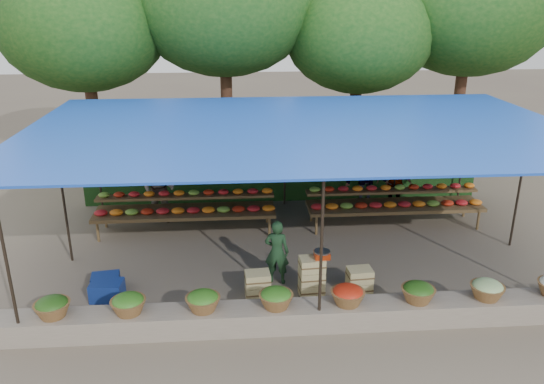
{
  "coord_description": "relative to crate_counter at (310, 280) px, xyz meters",
  "views": [
    {
      "loc": [
        -1.34,
        -10.32,
        5.22
      ],
      "look_at": [
        -0.54,
        0.2,
        1.35
      ],
      "focal_mm": 35.0,
      "sensor_mm": 36.0,
      "label": 1
    }
  ],
  "objects": [
    {
      "name": "ground",
      "position": [
        -0.01,
        1.77,
        -0.31
      ],
      "size": [
        60.0,
        60.0,
        0.0
      ],
      "primitive_type": "plane",
      "color": "brown",
      "rests_on": "ground"
    },
    {
      "name": "stone_curb",
      "position": [
        -0.01,
        -0.98,
        -0.11
      ],
      "size": [
        10.6,
        0.55,
        0.4
      ],
      "primitive_type": "cube",
      "color": "#70675A",
      "rests_on": "ground"
    },
    {
      "name": "stall_canopy",
      "position": [
        -0.01,
        1.83,
        2.37
      ],
      "size": [
        10.8,
        6.6,
        2.82
      ],
      "color": "black",
      "rests_on": "ground"
    },
    {
      "name": "produce_baskets",
      "position": [
        -0.11,
        -0.98,
        0.25
      ],
      "size": [
        8.98,
        0.58,
        0.34
      ],
      "color": "brown",
      "rests_on": "stone_curb"
    },
    {
      "name": "netting_backdrop",
      "position": [
        -0.01,
        4.92,
        0.94
      ],
      "size": [
        10.6,
        0.06,
        2.5
      ],
      "primitive_type": "cube",
      "color": "#1D4117",
      "rests_on": "ground"
    },
    {
      "name": "tree_row",
      "position": [
        0.49,
        7.86,
        4.39
      ],
      "size": [
        16.51,
        5.5,
        7.12
      ],
      "color": "#372014",
      "rests_on": "ground"
    },
    {
      "name": "fruit_table_left",
      "position": [
        -2.51,
        3.12,
        0.3
      ],
      "size": [
        4.21,
        0.95,
        0.93
      ],
      "color": "#4C361E",
      "rests_on": "ground"
    },
    {
      "name": "fruit_table_right",
      "position": [
        2.49,
        3.12,
        0.3
      ],
      "size": [
        4.21,
        0.95,
        0.93
      ],
      "color": "#4C361E",
      "rests_on": "ground"
    },
    {
      "name": "crate_counter",
      "position": [
        0.0,
        0.0,
        0.0
      ],
      "size": [
        2.37,
        0.37,
        0.77
      ],
      "color": "tan",
      "rests_on": "ground"
    },
    {
      "name": "weighing_scale",
      "position": [
        0.21,
        -0.0,
        0.53
      ],
      "size": [
        0.29,
        0.29,
        0.31
      ],
      "color": "#A92D0D",
      "rests_on": "crate_counter"
    },
    {
      "name": "vendor_seated",
      "position": [
        -0.57,
        0.54,
        0.34
      ],
      "size": [
        0.53,
        0.41,
        1.3
      ],
      "primitive_type": "imported",
      "rotation": [
        0.0,
        0.0,
        2.91
      ],
      "color": "#1B3B20",
      "rests_on": "ground"
    },
    {
      "name": "customer_left",
      "position": [
        -3.18,
        3.71,
        0.55
      ],
      "size": [
        1.0,
        0.89,
        1.73
      ],
      "primitive_type": "imported",
      "rotation": [
        0.0,
        0.0,
        -0.33
      ],
      "color": "slate",
      "rests_on": "ground"
    },
    {
      "name": "customer_mid",
      "position": [
        2.11,
        4.33,
        0.61
      ],
      "size": [
        1.26,
        0.82,
        1.83
      ],
      "primitive_type": "imported",
      "rotation": [
        0.0,
        0.0,
        0.12
      ],
      "color": "slate",
      "rests_on": "ground"
    },
    {
      "name": "customer_right",
      "position": [
        2.71,
        3.88,
        0.46
      ],
      "size": [
        0.97,
        0.72,
        1.53
      ],
      "primitive_type": "imported",
      "rotation": [
        0.0,
        0.0,
        -0.43
      ],
      "color": "slate",
      "rests_on": "ground"
    },
    {
      "name": "blue_crate_front",
      "position": [
        -3.73,
        0.15,
        -0.14
      ],
      "size": [
        0.6,
        0.45,
        0.34
      ],
      "primitive_type": "cube",
      "rotation": [
        0.0,
        0.0,
        -0.07
      ],
      "color": "navy",
      "rests_on": "ground"
    },
    {
      "name": "blue_crate_back",
      "position": [
        -3.83,
        0.5,
        -0.16
      ],
      "size": [
        0.56,
        0.44,
        0.31
      ],
      "primitive_type": "cube",
      "rotation": [
        0.0,
        0.0,
        0.13
      ],
      "color": "navy",
      "rests_on": "ground"
    }
  ]
}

